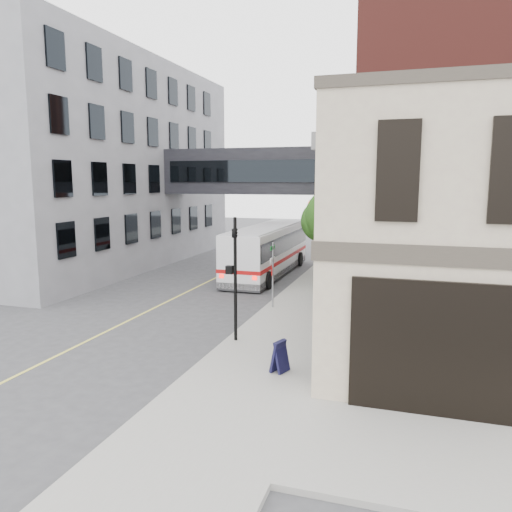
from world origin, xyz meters
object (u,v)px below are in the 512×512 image
Objects in this scene: pedestrian_a at (323,274)px; sandwich_board at (280,356)px; pedestrian_c at (329,272)px; newspaper_box at (321,280)px; pedestrian_b at (330,274)px; bus at (268,248)px.

sandwich_board is at bearing -107.26° from pedestrian_a.
pedestrian_c reaches higher than sandwich_board.
pedestrian_c is 0.88m from newspaper_box.
pedestrian_b is at bearing 43.35° from pedestrian_a.
newspaper_box is at bearing 134.49° from pedestrian_b.
bus is 16.63m from sandwich_board.
pedestrian_c is (-0.27, 1.15, -0.12)m from pedestrian_b.
newspaper_box is at bearing 86.08° from pedestrian_a.
newspaper_box is (-0.30, -0.77, -0.30)m from pedestrian_c.
sandwich_board is (4.99, -15.83, -1.05)m from bus.
pedestrian_c is at bearing 91.31° from pedestrian_b.
pedestrian_c is 12.97m from sandwich_board.
sandwich_board is (0.65, -11.22, -0.47)m from pedestrian_a.
bus is at bearing 136.71° from pedestrian_c.
pedestrian_a is 2.04× the size of newspaper_box.
bus is at bearing 127.23° from sandwich_board.
pedestrian_a reaches higher than pedestrian_c.
bus reaches higher than newspaper_box.
pedestrian_c is at bearing 68.98° from pedestrian_a.
pedestrian_a is 1.24× the size of pedestrian_c.
pedestrian_b is at bearing -41.18° from bus.
bus is 6.17m from pedestrian_b.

